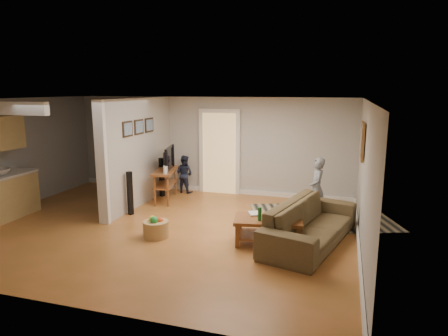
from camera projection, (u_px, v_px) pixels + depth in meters
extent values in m
plane|color=brown|center=(161.00, 228.00, 7.91)|extent=(7.50, 7.50, 0.00)
cube|color=#A7A6A0|center=(209.00, 145.00, 10.48)|extent=(7.50, 0.04, 2.50)
cube|color=#A7A6A0|center=(3.00, 156.00, 8.73)|extent=(0.04, 6.00, 2.50)
cube|color=#A7A6A0|center=(365.00, 178.00, 6.60)|extent=(0.04, 6.00, 2.50)
cube|color=white|center=(157.00, 100.00, 7.42)|extent=(7.50, 6.00, 0.04)
cube|color=#A7A6A0|center=(140.00, 152.00, 9.37)|extent=(0.15, 3.10, 2.50)
cube|color=white|center=(102.00, 163.00, 7.91)|extent=(0.22, 0.10, 2.50)
cube|color=white|center=(209.00, 189.00, 10.69)|extent=(7.50, 0.04, 0.12)
cube|color=white|center=(358.00, 246.00, 6.84)|extent=(0.04, 6.00, 0.12)
cube|color=#D8B272|center=(220.00, 153.00, 10.38)|extent=(0.90, 0.06, 2.10)
cube|color=black|center=(127.00, 129.00, 8.61)|extent=(0.03, 0.40, 0.34)
cube|color=black|center=(139.00, 127.00, 9.08)|extent=(0.03, 0.40, 0.34)
cube|color=black|center=(149.00, 125.00, 9.55)|extent=(0.03, 0.40, 0.34)
cube|color=olive|center=(362.00, 141.00, 7.45)|extent=(0.04, 0.90, 0.68)
cube|color=black|center=(321.00, 217.00, 8.56)|extent=(3.36, 2.91, 0.01)
imported|color=#4C4626|center=(310.00, 243.00, 7.13)|extent=(1.60, 2.69, 0.74)
cube|color=brown|center=(268.00, 220.00, 7.04)|extent=(1.28, 0.88, 0.06)
cube|color=silver|center=(268.00, 219.00, 7.04)|extent=(0.80, 0.53, 0.02)
cube|color=brown|center=(268.00, 235.00, 7.10)|extent=(1.17, 0.77, 0.03)
cube|color=brown|center=(237.00, 236.00, 6.88)|extent=(0.08, 0.08, 0.43)
cube|color=brown|center=(299.00, 238.00, 6.75)|extent=(0.08, 0.08, 0.43)
cube|color=brown|center=(240.00, 225.00, 7.41)|extent=(0.08, 0.08, 0.43)
cube|color=brown|center=(297.00, 227.00, 7.29)|extent=(0.08, 0.08, 0.43)
imported|color=navy|center=(282.00, 217.00, 7.12)|extent=(0.23, 0.23, 0.21)
cylinder|color=#166126|center=(260.00, 214.00, 6.89)|extent=(0.06, 0.06, 0.24)
imported|color=#998C4C|center=(249.00, 214.00, 7.25)|extent=(0.29, 0.32, 0.02)
imported|color=#66594C|center=(274.00, 222.00, 6.83)|extent=(0.21, 0.29, 0.02)
cube|color=brown|center=(165.00, 171.00, 9.71)|extent=(0.74, 1.30, 0.05)
cube|color=brown|center=(166.00, 184.00, 9.78)|extent=(0.67, 1.18, 0.03)
cylinder|color=brown|center=(155.00, 191.00, 9.27)|extent=(0.05, 0.05, 0.75)
cylinder|color=brown|center=(164.00, 180.00, 10.31)|extent=(0.05, 0.05, 0.75)
cylinder|color=brown|center=(168.00, 191.00, 9.26)|extent=(0.05, 0.05, 0.75)
cylinder|color=brown|center=(175.00, 181.00, 10.29)|extent=(0.05, 0.05, 0.75)
imported|color=black|center=(166.00, 170.00, 9.71)|extent=(0.36, 0.99, 0.57)
cylinder|color=white|center=(166.00, 170.00, 9.24)|extent=(0.10, 0.10, 0.18)
cube|color=black|center=(130.00, 193.00, 8.65)|extent=(0.13, 0.13, 0.96)
cube|color=black|center=(162.00, 177.00, 10.13)|extent=(0.13, 0.13, 0.99)
cylinder|color=#A98649|center=(156.00, 229.00, 7.38)|extent=(0.47, 0.47, 0.31)
sphere|color=#CA4319|center=(160.00, 221.00, 7.37)|extent=(0.14, 0.14, 0.14)
sphere|color=yellow|center=(153.00, 219.00, 7.39)|extent=(0.14, 0.14, 0.14)
sphere|color=green|center=(154.00, 220.00, 7.29)|extent=(0.14, 0.14, 0.14)
imported|color=gray|center=(316.00, 218.00, 8.49)|extent=(0.38, 0.52, 1.30)
imported|color=#1B2239|center=(185.00, 192.00, 10.61)|extent=(0.56, 0.48, 0.99)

